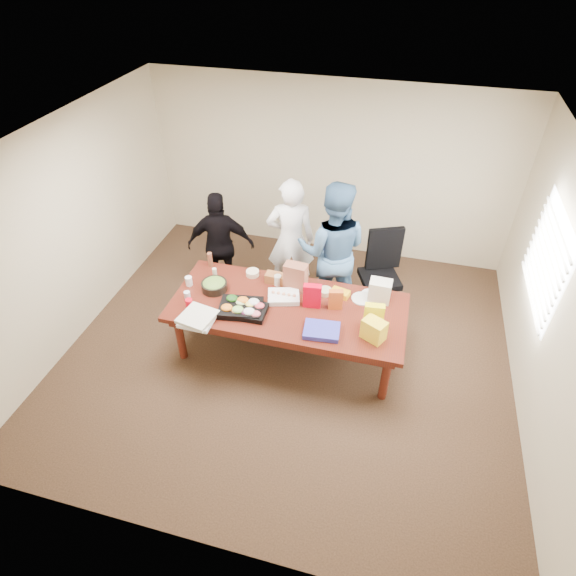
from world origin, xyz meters
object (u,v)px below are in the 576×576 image
(office_chair, at_px, (380,276))
(conference_table, at_px, (288,328))
(person_center, at_px, (291,240))
(salad_bowl, at_px, (214,286))
(person_right, at_px, (332,251))
(sheet_cake, at_px, (284,297))

(office_chair, bearing_deg, conference_table, -154.80)
(person_center, xyz_separation_m, salad_bowl, (-0.69, -1.09, -0.10))
(office_chair, relative_size, person_right, 0.59)
(office_chair, distance_m, person_right, 0.78)
(office_chair, height_order, sheet_cake, office_chair)
(conference_table, relative_size, person_center, 1.55)
(sheet_cake, relative_size, salad_bowl, 1.17)
(conference_table, distance_m, person_right, 1.18)
(office_chair, height_order, salad_bowl, office_chair)
(office_chair, bearing_deg, person_right, 170.61)
(salad_bowl, bearing_deg, person_center, 57.55)
(person_center, distance_m, salad_bowl, 1.30)
(office_chair, height_order, person_right, person_right)
(person_right, xyz_separation_m, sheet_cake, (-0.43, -0.85, -0.19))
(office_chair, xyz_separation_m, person_right, (-0.65, -0.16, 0.40))
(conference_table, xyz_separation_m, person_right, (0.35, 0.96, 0.59))
(person_right, height_order, salad_bowl, person_right)
(person_center, height_order, person_right, person_right)
(conference_table, relative_size, salad_bowl, 8.72)
(person_right, height_order, sheet_cake, person_right)
(office_chair, distance_m, person_center, 1.31)
(person_center, height_order, salad_bowl, person_center)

